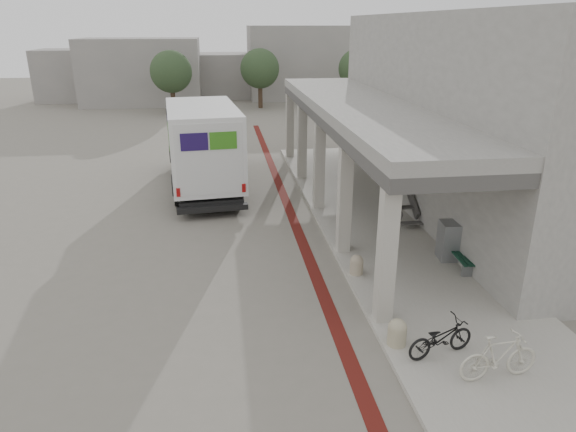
{
  "coord_description": "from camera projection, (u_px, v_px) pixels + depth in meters",
  "views": [
    {
      "loc": [
        -1.47,
        -13.57,
        6.61
      ],
      "look_at": [
        0.3,
        -0.3,
        1.6
      ],
      "focal_mm": 32.0,
      "sensor_mm": 36.0,
      "label": 1
    }
  ],
  "objects": [
    {
      "name": "fedex_truck",
      "position": [
        202.0,
        143.0,
        21.6
      ],
      "size": [
        3.41,
        8.66,
        3.6
      ],
      "rotation": [
        0.0,
        0.0,
        0.1
      ],
      "color": "black",
      "rests_on": "ground"
    },
    {
      "name": "bollard_near",
      "position": [
        397.0,
        332.0,
        11.0
      ],
      "size": [
        0.41,
        0.41,
        0.61
      ],
      "color": "tan",
      "rests_on": "sidewalk"
    },
    {
      "name": "tree_right",
      "position": [
        358.0,
        69.0,
        42.13
      ],
      "size": [
        3.2,
        3.2,
        4.8
      ],
      "color": "#38281C",
      "rests_on": "ground"
    },
    {
      "name": "bike_lane_stripe",
      "position": [
        300.0,
        236.0,
        17.07
      ],
      "size": [
        0.35,
        40.0,
        0.01
      ],
      "primitive_type": "cube",
      "color": "#531510",
      "rests_on": "ground"
    },
    {
      "name": "transit_building",
      "position": [
        446.0,
        117.0,
        18.92
      ],
      "size": [
        7.6,
        17.0,
        7.0
      ],
      "color": "gray",
      "rests_on": "ground"
    },
    {
      "name": "distant_backdrop",
      "position": [
        202.0,
        70.0,
        47.1
      ],
      "size": [
        28.0,
        10.0,
        6.5
      ],
      "color": "gray",
      "rests_on": "ground"
    },
    {
      "name": "bicycle_cream",
      "position": [
        499.0,
        357.0,
        9.86
      ],
      "size": [
        1.68,
        0.59,
        0.99
      ],
      "primitive_type": "imported",
      "rotation": [
        0.0,
        0.0,
        1.65
      ],
      "color": "beige",
      "rests_on": "sidewalk"
    },
    {
      "name": "ground",
      "position": [
        277.0,
        264.0,
        15.09
      ],
      "size": [
        120.0,
        120.0,
        0.0
      ],
      "primitive_type": "plane",
      "color": "slate",
      "rests_on": "ground"
    },
    {
      "name": "bicycle_black",
      "position": [
        441.0,
        338.0,
        10.61
      ],
      "size": [
        1.63,
        0.9,
        0.81
      ],
      "primitive_type": "imported",
      "rotation": [
        0.0,
        0.0,
        1.82
      ],
      "color": "black",
      "rests_on": "sidewalk"
    },
    {
      "name": "tree_mid",
      "position": [
        260.0,
        69.0,
        42.07
      ],
      "size": [
        3.2,
        3.2,
        4.8
      ],
      "color": "#38281C",
      "rests_on": "ground"
    },
    {
      "name": "tree_left",
      "position": [
        171.0,
        72.0,
        39.35
      ],
      "size": [
        3.2,
        3.2,
        4.8
      ],
      "color": "#38281C",
      "rests_on": "ground"
    },
    {
      "name": "bollard_far",
      "position": [
        357.0,
        264.0,
        14.15
      ],
      "size": [
        0.37,
        0.37,
        0.55
      ],
      "color": "gray",
      "rests_on": "sidewalk"
    },
    {
      "name": "sidewalk",
      "position": [
        407.0,
        254.0,
        15.57
      ],
      "size": [
        4.4,
        28.0,
        0.12
      ],
      "primitive_type": "cube",
      "color": "#9F9B8E",
      "rests_on": "ground"
    },
    {
      "name": "bench",
      "position": [
        459.0,
        256.0,
        14.63
      ],
      "size": [
        0.46,
        1.66,
        0.39
      ],
      "rotation": [
        0.0,
        0.0,
        -0.07
      ],
      "color": "slate",
      "rests_on": "sidewalk"
    },
    {
      "name": "utility_cabinet",
      "position": [
        448.0,
        241.0,
        14.98
      ],
      "size": [
        0.58,
        0.73,
        1.13
      ],
      "primitive_type": "cube",
      "rotation": [
        0.0,
        0.0,
        -0.11
      ],
      "color": "gray",
      "rests_on": "sidewalk"
    }
  ]
}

